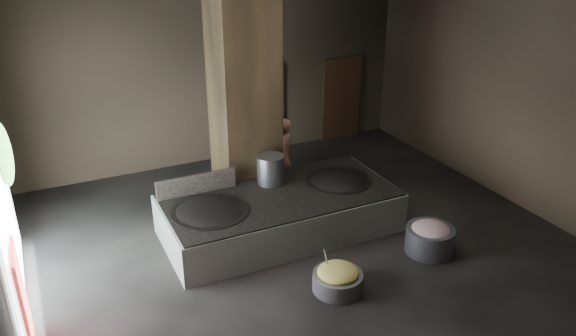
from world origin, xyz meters
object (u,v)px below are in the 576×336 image
wok_right (338,184)px  stock_pot (270,169)px  meat_basin (429,240)px  wok_left (210,214)px  cook (282,156)px  veg_basin (338,282)px  hearth_platform (280,213)px

wok_right → stock_pot: size_ratio=2.25×
stock_pot → meat_basin: 3.39m
wok_left → cook: cook is taller
cook → veg_basin: bearing=51.5°
meat_basin → cook: bearing=112.1°
wok_left → cook: (2.25, 1.64, 0.14)m
wok_right → cook: cook is taller
cook → veg_basin: (-0.74, -3.78, -0.73)m
wok_right → wok_left: bearing=-178.0°
stock_pot → veg_basin: bearing=-89.8°
hearth_platform → wok_right: wok_right is taller
wok_left → hearth_platform: bearing=2.0°
hearth_platform → cook: size_ratio=2.57×
stock_pot → veg_basin: 2.91m
veg_basin → meat_basin: 2.18m
wok_right → cook: bearing=109.7°
hearth_platform → meat_basin: bearing=-40.4°
hearth_platform → veg_basin: size_ratio=5.33×
cook → wok_right: bearing=82.2°
wok_left → veg_basin: bearing=-54.8°
wok_left → stock_pot: stock_pot is taller
hearth_platform → cook: 1.85m
wok_left → meat_basin: 4.14m
hearth_platform → wok_left: bearing=-177.8°
wok_right → cook: size_ratio=0.75×
cook → meat_basin: bearing=84.6°
wok_left → wok_right: wok_left is taller
hearth_platform → wok_left: (-1.45, -0.05, 0.35)m
meat_basin → veg_basin: bearing=-172.5°
cook → stock_pot: bearing=26.8°
wok_right → hearth_platform: bearing=-177.9°
wok_right → meat_basin: size_ratio=1.48×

